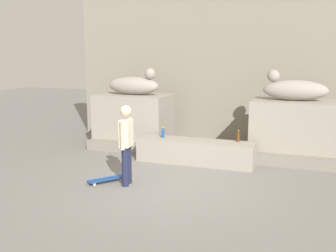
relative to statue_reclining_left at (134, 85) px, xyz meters
The scene contains 12 objects.
ground_plane 4.22m from the statue_reclining_left, 54.28° to the right, with size 40.00×40.00×0.00m, color slate.
facade_wall 2.98m from the statue_reclining_left, 38.09° to the left, with size 9.47×0.60×5.54m, color gray.
pedestal_left 1.05m from the statue_reclining_left, behind, with size 2.10×1.36×1.53m, color gray.
pedestal_right 4.60m from the statue_reclining_left, ahead, with size 2.10×1.36×1.53m, color gray.
statue_reclining_left is the anchor object (origin of this frame).
statue_reclining_right 4.44m from the statue_reclining_left, ahead, with size 1.62×0.61×0.78m.
ledge_block 2.96m from the statue_reclining_left, 28.85° to the right, with size 2.94×0.72×0.57m, color gray.
skater 3.70m from the statue_reclining_left, 68.18° to the right, with size 0.24×0.54×1.67m.
skateboard 3.87m from the statue_reclining_left, 75.72° to the right, with size 0.65×0.76×0.08m.
bottle_brown 3.57m from the statue_reclining_left, 17.20° to the right, with size 0.07×0.07×0.29m.
bottle_blue 2.10m from the statue_reclining_left, 41.22° to the right, with size 0.08×0.08×0.27m.
stair_step 2.87m from the statue_reclining_left, 17.39° to the right, with size 6.61×0.50×0.28m, color gray.
Camera 1 is at (2.58, -7.33, 2.66)m, focal length 41.78 mm.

